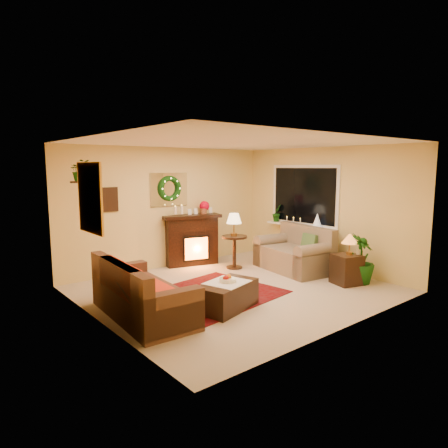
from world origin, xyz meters
TOP-DOWN VIEW (x-y plane):
  - floor at (0.00, 0.00)m, footprint 5.00×5.00m
  - ceiling at (0.00, 0.00)m, footprint 5.00×5.00m
  - wall_back at (0.00, 2.25)m, footprint 5.00×5.00m
  - wall_front at (0.00, -2.25)m, footprint 5.00×5.00m
  - wall_left at (-2.50, 0.00)m, footprint 4.50×4.50m
  - wall_right at (2.50, 0.00)m, footprint 4.50×4.50m
  - area_rug at (-0.70, 0.03)m, footprint 2.76×2.22m
  - sofa at (-1.91, -0.11)m, footprint 1.00×2.03m
  - red_throw at (-1.94, 0.02)m, footprint 0.73×1.18m
  - fireplace at (0.43, 2.04)m, footprint 1.21×0.66m
  - poinsettia at (0.82, 2.06)m, footprint 0.23×0.23m
  - mantel_candle_a at (0.01, 2.01)m, footprint 0.05×0.05m
  - mantel_candle_b at (0.19, 2.03)m, footprint 0.06×0.06m
  - mantel_mirror at (0.00, 2.23)m, footprint 0.92×0.02m
  - wreath at (0.00, 2.19)m, footprint 0.55×0.11m
  - wall_art at (-1.35, 2.23)m, footprint 0.32×0.03m
  - gold_mirror at (-2.48, 0.30)m, footprint 0.03×0.84m
  - hanging_plant at (-2.34, 1.05)m, footprint 0.33×0.28m
  - loveseat at (1.81, 0.25)m, footprint 1.17×1.74m
  - window_frame at (2.48, 0.55)m, footprint 0.03×1.86m
  - window_glass at (2.47, 0.55)m, footprint 0.02×1.70m
  - window_sill at (2.38, 0.55)m, footprint 0.22×1.86m
  - mini_tree at (2.35, 0.07)m, footprint 0.22×0.22m
  - sill_plant at (2.40, 1.29)m, footprint 0.29×0.24m
  - side_table_round at (0.97, 1.18)m, footprint 0.57×0.57m
  - lamp_cream at (0.99, 1.21)m, footprint 0.33×0.33m
  - end_table_square at (1.82, -1.06)m, footprint 0.57×0.57m
  - lamp_tiffany at (1.85, -1.08)m, footprint 0.31×0.31m
  - coffee_table at (-0.77, -0.67)m, footprint 1.12×0.81m
  - fruit_bowl at (-0.74, -0.65)m, footprint 0.27×0.27m
  - floor_palm at (2.06, -1.18)m, footprint 2.08×2.08m

SIDE VIEW (x-z plane):
  - floor at x=0.00m, z-range 0.00..0.00m
  - area_rug at x=-0.70m, z-range 0.00..0.01m
  - coffee_table at x=-0.77m, z-range 0.00..0.42m
  - end_table_square at x=1.82m, z-range -0.01..0.55m
  - side_table_round at x=0.97m, z-range -0.03..0.68m
  - loveseat at x=1.81m, z-range -0.05..0.89m
  - sofa at x=-1.91m, z-range 0.00..0.86m
  - floor_palm at x=2.06m, z-range -0.95..1.85m
  - fruit_bowl at x=-0.74m, z-range 0.42..0.48m
  - red_throw at x=-1.94m, z-range 0.45..0.46m
  - fireplace at x=0.43m, z-range 0.02..1.08m
  - lamp_tiffany at x=1.85m, z-range 0.52..0.97m
  - window_sill at x=2.38m, z-range 0.85..0.89m
  - lamp_cream at x=0.99m, z-range 0.63..1.13m
  - mini_tree at x=2.35m, z-range 0.88..1.20m
  - sill_plant at x=2.40m, z-range 0.82..1.35m
  - mantel_candle_a at x=0.01m, z-range 1.18..1.34m
  - mantel_candle_b at x=0.19m, z-range 1.17..1.35m
  - wall_back at x=0.00m, z-range 1.30..1.30m
  - wall_front at x=0.00m, z-range 1.30..1.30m
  - wall_left at x=-2.50m, z-range 1.30..1.30m
  - wall_right at x=2.50m, z-range 1.30..1.30m
  - poinsettia at x=0.82m, z-range 1.19..1.41m
  - wall_art at x=-1.35m, z-range 1.31..1.79m
  - window_frame at x=2.48m, z-range 0.87..2.23m
  - window_glass at x=2.47m, z-range 0.94..2.16m
  - mantel_mirror at x=0.00m, z-range 1.34..2.06m
  - wreath at x=0.00m, z-range 1.44..2.00m
  - gold_mirror at x=-2.48m, z-range 1.25..2.25m
  - hanging_plant at x=-2.34m, z-range 1.79..2.15m
  - ceiling at x=0.00m, z-range 2.60..2.60m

